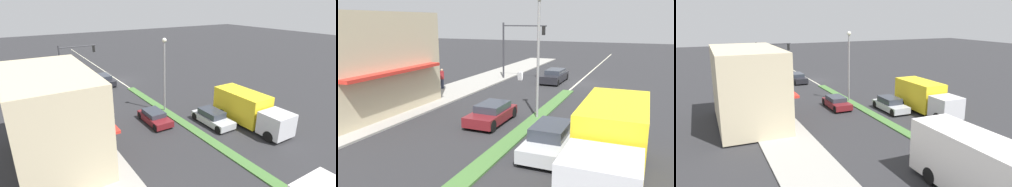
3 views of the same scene
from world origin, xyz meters
The scene contains 12 objects.
ground_plane centered at (0.00, 18.00, 0.00)m, with size 160.00×160.00×0.00m, color #2B2B2D.
sidewalk_right centered at (9.00, 18.50, 0.06)m, with size 4.00×73.00×0.12m, color #9E9B93.
lane_marking_center centered at (0.00, 0.00, 0.00)m, with size 0.16×60.00×0.01m, color beige.
building_corner_store centered at (10.82, 15.87, 3.29)m, with size 5.92×9.86×6.35m.
traffic_signal_main centered at (6.12, 0.64, 3.90)m, with size 4.59×0.34×5.60m.
street_lamp centered at (0.00, 12.63, 4.78)m, with size 0.44×0.44×7.37m.
pedestrian centered at (10.27, 7.70, 1.03)m, with size 0.34×0.34×1.73m.
warning_aframe_sign centered at (5.68, 0.69, 0.43)m, with size 0.45×0.53×0.84m.
delivery_truck centered at (-5.00, 19.18, 1.47)m, with size 2.44×7.50×2.87m.
sedan_silver centered at (-2.20, 17.50, 0.64)m, with size 1.78×4.21×1.33m.
sedan_dark centered at (2.20, 0.37, 0.62)m, with size 1.76×4.54×1.26m.
sedan_maroon centered at (2.20, 14.50, 0.58)m, with size 1.77×3.92×1.17m.
Camera 1 is at (12.75, 33.98, 10.79)m, focal length 28.00 mm.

